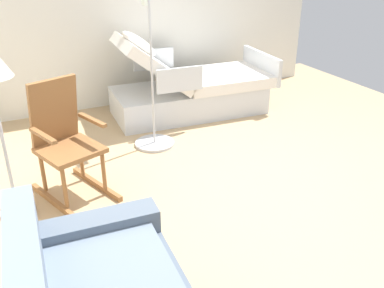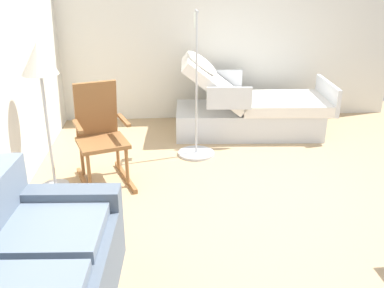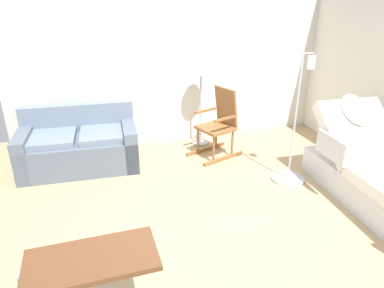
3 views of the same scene
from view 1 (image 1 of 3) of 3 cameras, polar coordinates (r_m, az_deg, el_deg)
The scene contains 5 objects.
ground_plane at distance 4.24m, azimuth 7.73°, elevation -4.09°, with size 6.27×6.27×0.00m, color tan.
side_wall at distance 6.02m, azimuth -5.54°, elevation 18.48°, with size 0.10×5.02×2.70m, color silver.
hospital_bed at distance 5.62m, azimuth -0.35°, elevation 7.26°, with size 1.11×2.12×1.17m.
rocking_chair at distance 3.85m, azimuth -16.55°, elevation 0.27°, with size 0.87×0.69×1.05m.
iv_pole at distance 4.74m, azimuth -5.13°, elevation 2.70°, with size 0.44×0.44×1.69m.
Camera 1 is at (-3.03, 2.11, 2.08)m, focal length 40.07 mm.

